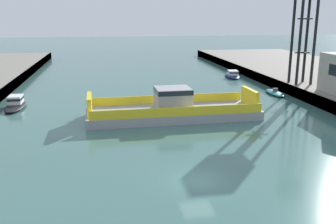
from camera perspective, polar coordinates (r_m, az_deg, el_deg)
The scene contains 5 objects.
ground_plane at distance 30.07m, azimuth 4.55°, elevation -10.42°, with size 400.00×400.00×0.00m, color #3D6660.
chain_ferry at distance 47.26m, azimuth 0.74°, elevation 0.49°, with size 21.73×7.50×3.85m.
moored_boat_near_left at distance 63.80m, azimuth 16.02°, elevation 2.85°, with size 2.47×6.14×1.04m.
moored_boat_near_right at distance 56.52m, azimuth -22.24°, elevation 1.21°, with size 2.52×7.28×1.70m.
moored_boat_mid_left at distance 79.41m, azimuth 9.79°, elevation 5.64°, with size 3.57×7.69×1.48m.
Camera 1 is at (-6.86, -26.36, 12.74)m, focal length 39.96 mm.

